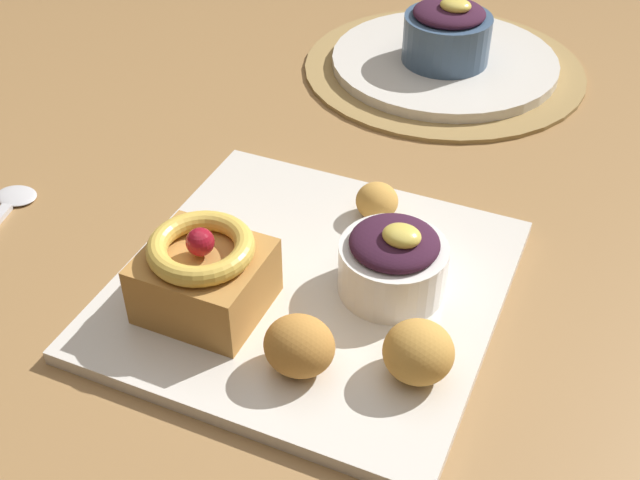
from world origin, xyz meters
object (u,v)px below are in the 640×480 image
object	(u,v)px
fritter_back	(377,201)
back_ramekin	(447,33)
fritter_middle	(418,352)
spoon	(2,213)
berry_ramekin	(393,261)
fritter_front	(299,346)
cake_slice	(204,274)
back_plate	(444,61)
front_plate	(310,287)

from	to	relation	value
fritter_back	back_ramekin	distance (m)	0.31
fritter_middle	spoon	xyz separation A→B (m)	(-0.41, 0.04, -0.03)
spoon	fritter_middle	bearing A→B (deg)	-107.60
berry_ramekin	fritter_front	bearing A→B (deg)	-107.21
cake_slice	fritter_middle	world-z (taller)	cake_slice
berry_ramekin	fritter_back	xyz separation A→B (m)	(-0.04, 0.08, -0.01)
berry_ramekin	back_ramekin	distance (m)	0.39
cake_slice	back_ramekin	bearing A→B (deg)	83.68
fritter_back	back_plate	size ratio (longest dim) A/B	0.14
berry_ramekin	fritter_middle	distance (m)	0.09
back_ramekin	fritter_middle	bearing A→B (deg)	-75.74
fritter_middle	spoon	world-z (taller)	fritter_middle
fritter_middle	spoon	size ratio (longest dim) A/B	0.40
cake_slice	fritter_front	xyz separation A→B (m)	(0.09, -0.03, -0.01)
cake_slice	fritter_back	xyz separation A→B (m)	(0.08, 0.16, -0.02)
cake_slice	berry_ramekin	size ratio (longest dim) A/B	1.06
fritter_middle	fritter_back	size ratio (longest dim) A/B	1.34
berry_ramekin	fritter_back	world-z (taller)	berry_ramekin
back_plate	front_plate	bearing A→B (deg)	-88.34
fritter_back	back_plate	distance (m)	0.31
fritter_front	back_plate	bearing A→B (deg)	94.80
front_plate	back_ramekin	size ratio (longest dim) A/B	2.95
front_plate	back_plate	bearing A→B (deg)	91.66
cake_slice	back_plate	bearing A→B (deg)	84.01
front_plate	fritter_middle	distance (m)	0.13
cake_slice	spoon	distance (m)	0.24
front_plate	fritter_front	size ratio (longest dim) A/B	5.77
front_plate	spoon	world-z (taller)	front_plate
fritter_middle	spoon	distance (m)	0.41
front_plate	cake_slice	bearing A→B (deg)	-137.54
fritter_middle	fritter_front	bearing A→B (deg)	-160.61
fritter_back	back_plate	xyz separation A→B (m)	(-0.03, 0.31, -0.02)
berry_ramekin	back_plate	distance (m)	0.40
front_plate	fritter_front	xyz separation A→B (m)	(0.03, -0.09, 0.03)
fritter_back	back_plate	world-z (taller)	fritter_back
front_plate	fritter_middle	world-z (taller)	fritter_middle
fritter_front	fritter_back	xyz separation A→B (m)	(-0.01, 0.19, -0.01)
front_plate	fritter_middle	bearing A→B (deg)	-28.21
cake_slice	berry_ramekin	xyz separation A→B (m)	(0.12, 0.07, -0.00)
front_plate	berry_ramekin	bearing A→B (deg)	16.78
fritter_middle	back_plate	world-z (taller)	fritter_middle
fritter_middle	front_plate	bearing A→B (deg)	151.79
cake_slice	berry_ramekin	world-z (taller)	cake_slice
back_plate	berry_ramekin	bearing A→B (deg)	-79.39
cake_slice	fritter_back	world-z (taller)	cake_slice
back_plate	back_ramekin	size ratio (longest dim) A/B	2.64
fritter_front	cake_slice	bearing A→B (deg)	162.39
front_plate	berry_ramekin	distance (m)	0.07
fritter_middle	spoon	bearing A→B (deg)	174.29
cake_slice	back_ramekin	world-z (taller)	back_ramekin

